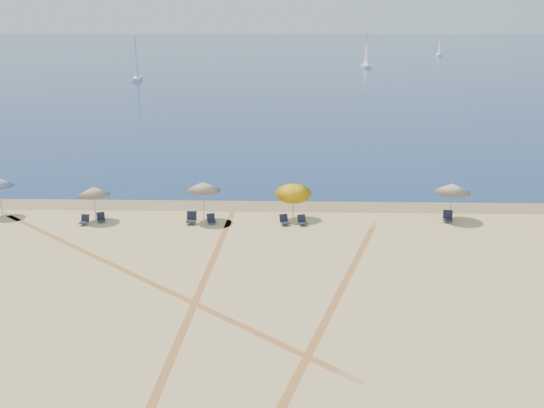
{
  "coord_description": "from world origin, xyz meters",
  "views": [
    {
      "loc": [
        1.05,
        -16.99,
        12.47
      ],
      "look_at": [
        0.0,
        20.0,
        1.3
      ],
      "focal_mm": 41.42,
      "sensor_mm": 36.0,
      "label": 1
    }
  ],
  "objects_px": {
    "umbrella_1": "(94,191)",
    "chair_1": "(85,220)",
    "umbrella_2": "(203,186)",
    "umbrella_4": "(452,188)",
    "chair_6": "(302,221)",
    "umbrella_3": "(293,190)",
    "sailboat_1": "(439,49)",
    "chair_3": "(191,218)",
    "chair_5": "(284,220)",
    "sailboat_2": "(366,56)",
    "chair_2": "(101,218)",
    "chair_4": "(211,219)",
    "sailboat_0": "(137,67)",
    "chair_7": "(448,217)"
  },
  "relations": [
    {
      "from": "sailboat_1",
      "to": "sailboat_2",
      "type": "relative_size",
      "value": 0.82
    },
    {
      "from": "chair_6",
      "to": "umbrella_1",
      "type": "bearing_deg",
      "value": 154.48
    },
    {
      "from": "umbrella_2",
      "to": "umbrella_4",
      "type": "bearing_deg",
      "value": 2.29
    },
    {
      "from": "chair_1",
      "to": "sailboat_2",
      "type": "distance_m",
      "value": 126.84
    },
    {
      "from": "umbrella_2",
      "to": "chair_3",
      "type": "bearing_deg",
      "value": -131.66
    },
    {
      "from": "umbrella_3",
      "to": "chair_5",
      "type": "height_order",
      "value": "umbrella_3"
    },
    {
      "from": "umbrella_3",
      "to": "sailboat_0",
      "type": "height_order",
      "value": "sailboat_0"
    },
    {
      "from": "chair_4",
      "to": "chair_6",
      "type": "bearing_deg",
      "value": -19.72
    },
    {
      "from": "umbrella_2",
      "to": "chair_7",
      "type": "xyz_separation_m",
      "value": [
        15.39,
        0.06,
        -1.88
      ]
    },
    {
      "from": "umbrella_1",
      "to": "chair_2",
      "type": "xyz_separation_m",
      "value": [
        0.46,
        -0.42,
        -1.64
      ]
    },
    {
      "from": "chair_1",
      "to": "chair_6",
      "type": "distance_m",
      "value": 13.52
    },
    {
      "from": "sailboat_0",
      "to": "sailboat_1",
      "type": "relative_size",
      "value": 1.16
    },
    {
      "from": "chair_2",
      "to": "chair_3",
      "type": "bearing_deg",
      "value": -21.95
    },
    {
      "from": "sailboat_1",
      "to": "umbrella_2",
      "type": "bearing_deg",
      "value": -105.05
    },
    {
      "from": "chair_1",
      "to": "umbrella_2",
      "type": "bearing_deg",
      "value": 13.75
    },
    {
      "from": "umbrella_4",
      "to": "chair_6",
      "type": "distance_m",
      "value": 9.72
    },
    {
      "from": "umbrella_1",
      "to": "sailboat_2",
      "type": "relative_size",
      "value": 0.25
    },
    {
      "from": "umbrella_3",
      "to": "chair_2",
      "type": "xyz_separation_m",
      "value": [
        -12.08,
        -1.1,
        -1.62
      ]
    },
    {
      "from": "sailboat_2",
      "to": "sailboat_0",
      "type": "bearing_deg",
      "value": -152.21
    },
    {
      "from": "umbrella_3",
      "to": "umbrella_4",
      "type": "bearing_deg",
      "value": 0.9
    },
    {
      "from": "umbrella_1",
      "to": "sailboat_1",
      "type": "bearing_deg",
      "value": 70.63
    },
    {
      "from": "umbrella_3",
      "to": "chair_1",
      "type": "bearing_deg",
      "value": -172.88
    },
    {
      "from": "umbrella_1",
      "to": "sailboat_0",
      "type": "height_order",
      "value": "sailboat_0"
    },
    {
      "from": "sailboat_0",
      "to": "chair_3",
      "type": "bearing_deg",
      "value": -83.15
    },
    {
      "from": "umbrella_1",
      "to": "sailboat_2",
      "type": "bearing_deg",
      "value": 75.73
    },
    {
      "from": "chair_4",
      "to": "chair_5",
      "type": "distance_m",
      "value": 4.56
    },
    {
      "from": "chair_5",
      "to": "chair_6",
      "type": "bearing_deg",
      "value": -21.97
    },
    {
      "from": "chair_6",
      "to": "chair_1",
      "type": "bearing_deg",
      "value": 158.54
    },
    {
      "from": "umbrella_1",
      "to": "chair_5",
      "type": "distance_m",
      "value": 12.12
    },
    {
      "from": "chair_4",
      "to": "sailboat_2",
      "type": "xyz_separation_m",
      "value": [
        23.59,
        122.45,
        2.43
      ]
    },
    {
      "from": "umbrella_4",
      "to": "chair_7",
      "type": "bearing_deg",
      "value": -116.8
    },
    {
      "from": "chair_2",
      "to": "umbrella_3",
      "type": "bearing_deg",
      "value": -15.4
    },
    {
      "from": "chair_3",
      "to": "sailboat_2",
      "type": "height_order",
      "value": "sailboat_2"
    },
    {
      "from": "chair_5",
      "to": "chair_7",
      "type": "height_order",
      "value": "chair_7"
    },
    {
      "from": "umbrella_4",
      "to": "umbrella_2",
      "type": "bearing_deg",
      "value": -177.71
    },
    {
      "from": "chair_4",
      "to": "sailboat_2",
      "type": "relative_size",
      "value": 0.08
    },
    {
      "from": "chair_3",
      "to": "sailboat_2",
      "type": "distance_m",
      "value": 124.99
    },
    {
      "from": "umbrella_1",
      "to": "chair_3",
      "type": "height_order",
      "value": "umbrella_1"
    },
    {
      "from": "chair_1",
      "to": "umbrella_3",
      "type": "bearing_deg",
      "value": 11.91
    },
    {
      "from": "umbrella_3",
      "to": "sailboat_0",
      "type": "bearing_deg",
      "value": 109.24
    },
    {
      "from": "umbrella_1",
      "to": "chair_1",
      "type": "relative_size",
      "value": 3.52
    },
    {
      "from": "chair_3",
      "to": "chair_7",
      "type": "bearing_deg",
      "value": 2.66
    },
    {
      "from": "umbrella_3",
      "to": "chair_4",
      "type": "bearing_deg",
      "value": -166.66
    },
    {
      "from": "umbrella_1",
      "to": "chair_6",
      "type": "height_order",
      "value": "umbrella_1"
    },
    {
      "from": "chair_3",
      "to": "chair_4",
      "type": "relative_size",
      "value": 1.02
    },
    {
      "from": "sailboat_2",
      "to": "umbrella_4",
      "type": "bearing_deg",
      "value": -100.25
    },
    {
      "from": "chair_4",
      "to": "chair_6",
      "type": "xyz_separation_m",
      "value": [
        5.67,
        -0.1,
        0.01
      ]
    },
    {
      "from": "umbrella_3",
      "to": "umbrella_4",
      "type": "xyz_separation_m",
      "value": [
        10.01,
        0.16,
        0.16
      ]
    },
    {
      "from": "chair_1",
      "to": "sailboat_2",
      "type": "relative_size",
      "value": 0.07
    },
    {
      "from": "umbrella_3",
      "to": "sailboat_1",
      "type": "bearing_deg",
      "value": 74.4
    }
  ]
}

